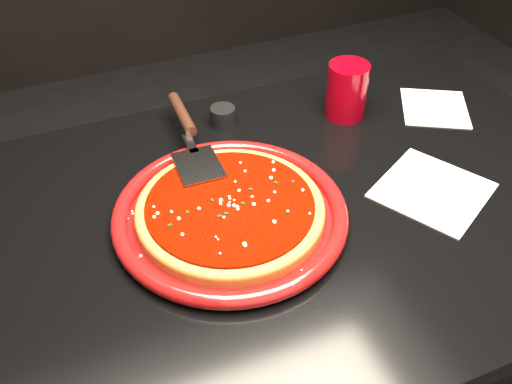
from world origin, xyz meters
TOP-DOWN VIEW (x-y plane):
  - table at (0.00, 0.00)m, footprint 1.20×0.80m
  - plate at (-0.13, 0.01)m, footprint 0.53×0.53m
  - pizza_crust at (-0.13, 0.01)m, footprint 0.42×0.42m
  - pizza_crust_rim at (-0.13, 0.01)m, footprint 0.42×0.42m
  - pizza_sauce at (-0.13, 0.01)m, footprint 0.38×0.38m
  - parmesan_dusting at (-0.13, 0.01)m, footprint 0.28×0.28m
  - basil_flecks at (-0.13, 0.01)m, footprint 0.25×0.25m
  - pizza_server at (-0.13, 0.21)m, footprint 0.10×0.34m
  - cup at (0.22, 0.22)m, footprint 0.11×0.11m
  - napkin_a at (0.24, -0.06)m, footprint 0.24×0.24m
  - napkin_b at (0.41, 0.17)m, footprint 0.19×0.20m
  - ramekin at (-0.04, 0.29)m, footprint 0.06×0.06m

SIDE VIEW (x-z plane):
  - table at x=0.00m, z-range 0.00..0.75m
  - napkin_b at x=0.41m, z-range 0.75..0.75m
  - napkin_a at x=0.24m, z-range 0.75..0.75m
  - plate at x=-0.13m, z-range 0.75..0.78m
  - pizza_crust at x=-0.13m, z-range 0.76..0.78m
  - ramekin at x=-0.04m, z-range 0.75..0.79m
  - pizza_crust_rim at x=-0.13m, z-range 0.77..0.79m
  - pizza_sauce at x=-0.13m, z-range 0.78..0.79m
  - basil_flecks at x=-0.13m, z-range 0.79..0.79m
  - parmesan_dusting at x=-0.13m, z-range 0.79..0.79m
  - pizza_server at x=-0.13m, z-range 0.79..0.81m
  - cup at x=0.22m, z-range 0.75..0.87m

